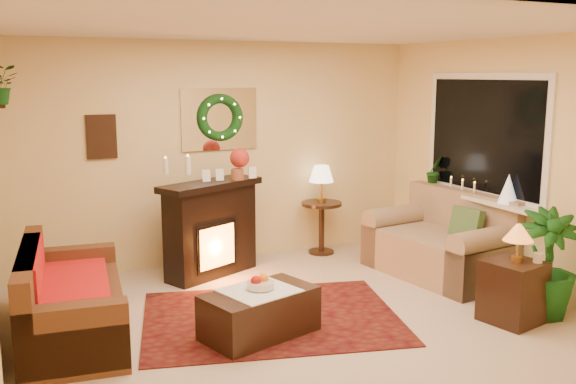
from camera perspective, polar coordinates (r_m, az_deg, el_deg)
name	(u,v)px	position (r m, az deg, el deg)	size (l,w,h in m)	color
floor	(304,323)	(5.92, 1.47, -11.58)	(5.00, 5.00, 0.00)	beige
ceiling	(306,28)	(5.50, 1.60, 14.41)	(5.00, 5.00, 0.00)	white
wall_back	(220,153)	(7.62, -6.10, 3.46)	(5.00, 5.00, 0.00)	#EFD88C
wall_front	(487,242)	(3.74, 17.26, -4.30)	(5.00, 5.00, 0.00)	#EFD88C
wall_right	(522,165)	(7.04, 20.06, 2.31)	(4.50, 4.50, 0.00)	#EFD88C
area_rug	(271,317)	(6.03, -1.51, -11.09)	(2.32, 1.74, 0.01)	#4F080E
sofa	(72,287)	(5.82, -18.63, -8.03)	(0.81, 1.83, 0.79)	#503C28
red_throw	(63,279)	(5.98, -19.40, -7.33)	(0.76, 1.23, 0.02)	#B73B1D
fireplace	(211,227)	(7.16, -6.88, -3.11)	(1.08, 0.34, 0.99)	black
poinsettia	(240,158)	(7.15, -4.32, 3.03)	(0.22, 0.22, 0.22)	#A6271E
mantel_candle_a	(166,166)	(6.91, -10.81, 2.28)	(0.06, 0.06, 0.17)	white
mantel_candle_b	(188,165)	(6.92, -8.88, 2.35)	(0.07, 0.07, 0.20)	white
mantel_mirror	(220,119)	(7.56, -6.11, 6.45)	(0.92, 0.02, 0.72)	white
wreath	(221,118)	(7.52, -6.01, 6.59)	(0.55, 0.55, 0.11)	#194719
wall_art	(101,137)	(7.25, -16.25, 4.73)	(0.32, 0.03, 0.48)	#381E11
hanging_plant	(1,104)	(5.96, -24.12, 7.14)	(0.33, 0.28, 0.36)	#194719
loveseat	(439,239)	(7.32, 13.26, -4.06)	(0.92, 1.60, 0.92)	#7F6450
window_frame	(485,136)	(7.39, 17.08, 4.80)	(0.03, 1.86, 1.36)	white
window_glass	(484,136)	(7.38, 16.99, 4.79)	(0.02, 1.70, 1.22)	black
window_sill	(474,197)	(7.42, 16.20, -0.45)	(0.22, 1.86, 0.04)	white
mini_tree	(508,189)	(7.06, 19.00, 0.26)	(0.21, 0.21, 0.31)	white
sill_plant	(434,169)	(7.93, 12.88, 1.96)	(0.25, 0.20, 0.46)	black
side_table_round	(321,228)	(8.04, 2.99, -3.20)	(0.50, 0.50, 0.65)	#361C0F
lamp_cream	(321,184)	(7.95, 2.97, 0.74)	(0.30, 0.30, 0.47)	#FFE6C0
end_table_square	(513,293)	(6.21, 19.34, -8.46)	(0.46, 0.46, 0.57)	black
lamp_tiffany	(518,242)	(6.07, 19.75, -4.24)	(0.27, 0.27, 0.39)	#FBA21D
coffee_table	(259,313)	(5.58, -2.55, -10.67)	(0.96, 0.53, 0.40)	black
fruit_bowl	(260,285)	(5.53, -2.48, -8.24)	(0.24, 0.24, 0.05)	silver
floor_palm	(546,269)	(6.40, 21.92, -6.38)	(1.69, 1.69, 3.02)	#173516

